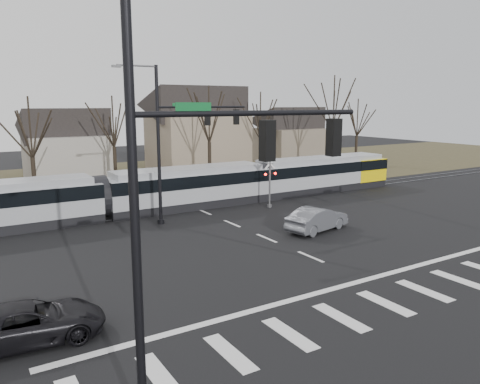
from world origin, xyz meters
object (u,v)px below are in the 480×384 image
sedan (317,219)px  rail_crossing_signal (270,183)px  tram (187,186)px  suv (29,323)px

sedan → rail_crossing_signal: (1.36, 7.07, 1.13)m
tram → sedan: 11.08m
suv → sedan: bearing=-68.0°
tram → suv: tram is taller
tram → sedan: (4.05, -10.27, -0.93)m
tram → sedan: bearing=-68.5°
sedan → suv: 18.25m
rail_crossing_signal → suv: bearing=-145.9°
sedan → suv: (-17.36, -5.62, -0.07)m
sedan → rail_crossing_signal: bearing=-23.6°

